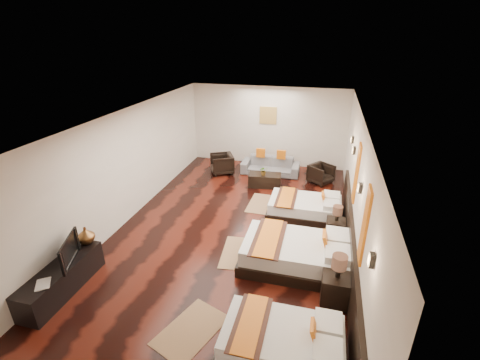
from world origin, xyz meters
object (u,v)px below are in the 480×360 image
(armchair_left, at_px, (222,164))
(bed_mid, at_px, (298,253))
(armchair_right, at_px, (321,174))
(coffee_table, at_px, (265,180))
(tv_console, at_px, (62,279))
(nightstand_b, at_px, (335,227))
(nightstand_a, at_px, (336,286))
(figurine, at_px, (86,235))
(table_plant, at_px, (264,171))
(book, at_px, (35,286))
(sofa, at_px, (270,166))
(bed_near, at_px, (284,342))
(bed_far, at_px, (306,207))
(tv, at_px, (65,251))

(armchair_left, bearing_deg, bed_mid, 7.11)
(armchair_right, distance_m, coffee_table, 1.84)
(tv_console, xyz_separation_m, armchair_right, (4.50, 6.26, 0.03))
(bed_mid, distance_m, nightstand_b, 1.47)
(nightstand_a, height_order, figurine, nightstand_a)
(tv_console, xyz_separation_m, table_plant, (2.77, 5.51, 0.27))
(book, bearing_deg, bed_mid, 29.70)
(sofa, relative_size, armchair_left, 2.64)
(sofa, xyz_separation_m, coffee_table, (-0.00, -1.05, -0.08))
(nightstand_a, distance_m, coffee_table, 5.06)
(bed_near, xyz_separation_m, figurine, (-4.19, 1.12, 0.48))
(bed_far, height_order, nightstand_b, nightstand_b)
(armchair_right, height_order, coffee_table, armchair_right)
(nightstand_a, bearing_deg, book, -162.72)
(book, relative_size, armchair_right, 0.45)
(table_plant, bearing_deg, figurine, -120.48)
(armchair_left, xyz_separation_m, coffee_table, (1.62, -0.68, -0.14))
(figurine, height_order, sofa, figurine)
(bed_near, distance_m, figurine, 4.37)
(bed_mid, bearing_deg, bed_near, -90.14)
(bed_far, xyz_separation_m, nightstand_b, (0.75, -0.87, 0.05))
(bed_mid, relative_size, sofa, 1.18)
(sofa, bearing_deg, bed_far, -62.52)
(bed_far, bearing_deg, bed_near, -90.01)
(bed_far, bearing_deg, table_plant, 133.21)
(bed_near, relative_size, tv_console, 1.04)
(figurine, bearing_deg, nightstand_a, 2.27)
(figurine, bearing_deg, bed_near, -14.99)
(tv, distance_m, coffee_table, 6.09)
(nightstand_a, bearing_deg, armchair_left, 125.67)
(tv_console, distance_m, sofa, 7.19)
(figurine, xyz_separation_m, sofa, (2.80, 5.82, -0.44))
(figurine, distance_m, coffee_table, 5.56)
(tv_console, xyz_separation_m, tv, (0.05, 0.17, 0.52))
(bed_near, relative_size, armchair_left, 2.53)
(bed_near, height_order, table_plant, bed_near)
(tv, height_order, armchair_right, tv)
(bed_near, bearing_deg, coffee_table, 103.34)
(book, bearing_deg, coffee_table, 65.43)
(bed_near, distance_m, armchair_right, 6.59)
(nightstand_a, bearing_deg, bed_far, 104.10)
(table_plant, bearing_deg, bed_near, -76.25)
(bed_near, bearing_deg, nightstand_a, 60.33)
(coffee_table, height_order, table_plant, table_plant)
(armchair_right, bearing_deg, coffee_table, 148.27)
(armchair_left, relative_size, coffee_table, 0.74)
(bed_mid, distance_m, nightstand_a, 1.14)
(tv_console, height_order, sofa, sofa)
(bed_far, bearing_deg, coffee_table, 131.38)
(tv_console, relative_size, tv, 2.07)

